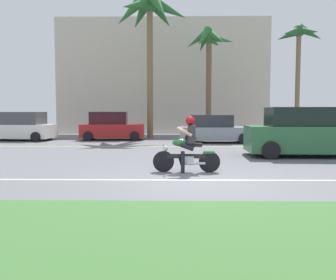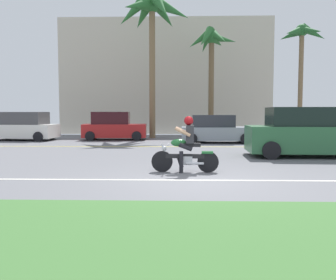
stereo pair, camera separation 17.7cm
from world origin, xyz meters
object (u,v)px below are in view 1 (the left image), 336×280
object	(u,v)px
palm_tree_1	(149,14)
palm_tree_2	(209,47)
suv_nearby	(313,132)
parked_car_1	(112,127)
parked_car_0	(20,127)
parked_car_2	(214,130)
palm_tree_0	(299,41)
motorcyclist	(187,149)

from	to	relation	value
palm_tree_1	palm_tree_2	bearing A→B (deg)	20.65
suv_nearby	parked_car_1	world-z (taller)	suv_nearby
parked_car_0	parked_car_2	world-z (taller)	parked_car_0
palm_tree_0	palm_tree_2	world-z (taller)	palm_tree_2
suv_nearby	parked_car_0	bearing A→B (deg)	152.25
parked_car_0	palm_tree_1	world-z (taller)	palm_tree_1
parked_car_1	palm_tree_2	xyz separation A→B (m)	(6.10, 3.05, 5.27)
suv_nearby	palm_tree_1	xyz separation A→B (m)	(-6.78, 9.66, 6.90)
palm_tree_0	motorcyclist	bearing A→B (deg)	-118.96
motorcyclist	parked_car_0	distance (m)	14.66
palm_tree_2	parked_car_0	bearing A→B (deg)	-162.39
suv_nearby	parked_car_2	distance (m)	6.89
motorcyclist	palm_tree_2	bearing A→B (deg)	82.36
palm_tree_0	palm_tree_1	size ratio (longest dim) A/B	0.78
parked_car_0	palm_tree_1	distance (m)	10.50
parked_car_0	palm_tree_1	xyz separation A→B (m)	(7.50, 2.15, 7.03)
suv_nearby	parked_car_0	size ratio (longest dim) A/B	1.22
parked_car_1	palm_tree_0	bearing A→B (deg)	9.39
motorcyclist	suv_nearby	size ratio (longest dim) A/B	0.37
parked_car_0	parked_car_2	bearing A→B (deg)	-6.73
parked_car_1	palm_tree_1	world-z (taller)	palm_tree_1
palm_tree_2	palm_tree_1	bearing A→B (deg)	-159.35
motorcyclist	palm_tree_0	bearing A→B (deg)	61.04
parked_car_0	palm_tree_2	world-z (taller)	palm_tree_2
palm_tree_1	parked_car_1	bearing A→B (deg)	-144.39
motorcyclist	parked_car_2	xyz separation A→B (m)	(1.83, 9.92, 0.05)
suv_nearby	palm_tree_2	xyz separation A→B (m)	(-2.88, 11.13, 5.15)
parked_car_0	parked_car_1	distance (m)	5.33
parked_car_1	parked_car_2	world-z (taller)	parked_car_1
motorcyclist	parked_car_2	bearing A→B (deg)	79.52
suv_nearby	motorcyclist	bearing A→B (deg)	-142.54
parked_car_2	palm_tree_1	world-z (taller)	palm_tree_1
palm_tree_0	palm_tree_1	bearing A→B (deg)	-177.82
palm_tree_0	palm_tree_2	xyz separation A→B (m)	(-5.62, 1.11, -0.13)
palm_tree_0	parked_car_0	bearing A→B (deg)	-171.61
parked_car_1	palm_tree_0	size ratio (longest dim) A/B	0.53
suv_nearby	palm_tree_0	size ratio (longest dim) A/B	0.70
motorcyclist	palm_tree_1	world-z (taller)	palm_tree_1
parked_car_2	palm_tree_1	bearing A→B (deg)	137.13
palm_tree_1	suv_nearby	bearing A→B (deg)	-54.95
suv_nearby	palm_tree_2	size ratio (longest dim) A/B	0.69
parked_car_0	palm_tree_1	bearing A→B (deg)	15.98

